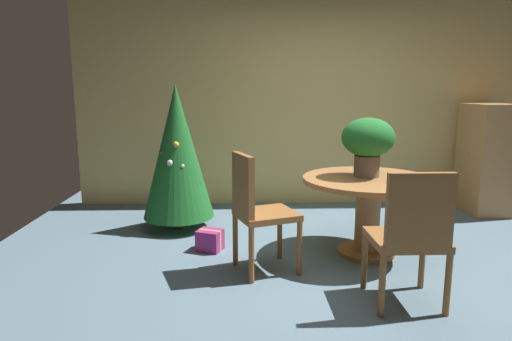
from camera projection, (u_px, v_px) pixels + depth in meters
ground_plane at (355, 268)px, 3.69m from camera, size 6.60×6.60×0.00m
back_wall_panel at (315, 102)px, 5.61m from camera, size 6.00×0.10×2.60m
round_dining_table at (368, 199)px, 3.92m from camera, size 1.17×1.17×0.70m
flower_vase at (368, 140)px, 3.89m from camera, size 0.46×0.46×0.52m
wooden_chair_left at (257, 207)px, 3.53m from camera, size 0.57×0.55×0.98m
wooden_chair_near at (411, 232)px, 2.93m from camera, size 0.48×0.46×0.96m
holiday_tree at (177, 152)px, 4.61m from camera, size 0.74×0.74×1.52m
gift_box_purple at (210, 240)px, 4.08m from camera, size 0.27×0.25×0.19m
wooden_cabinet at (489, 159)px, 5.27m from camera, size 0.53×0.64×1.30m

